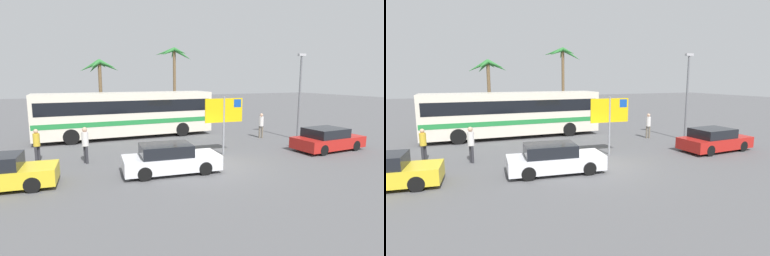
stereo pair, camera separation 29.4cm
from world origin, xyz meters
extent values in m
plane|color=#565659|center=(0.00, 0.00, 0.00)|extent=(120.00, 120.00, 0.00)
cube|color=silver|center=(-2.24, 9.04, 1.73)|extent=(12.18, 2.58, 2.90)
cube|color=black|center=(-2.24, 9.04, 2.28)|extent=(11.69, 2.60, 0.84)
cube|color=#23843D|center=(-2.24, 9.04, 1.22)|extent=(12.06, 2.60, 0.32)
cylinder|color=black|center=(1.54, 10.21, 0.50)|extent=(1.00, 0.28, 1.00)
cylinder|color=black|center=(1.54, 7.88, 0.50)|extent=(1.00, 0.28, 1.00)
cylinder|color=black|center=(-6.01, 10.21, 0.50)|extent=(1.00, 0.28, 1.00)
cylinder|color=black|center=(-6.01, 7.88, 0.50)|extent=(1.00, 0.28, 1.00)
cylinder|color=gray|center=(1.67, 1.90, 1.60)|extent=(0.11, 0.11, 3.20)
cube|color=yellow|center=(1.67, 1.90, 2.45)|extent=(2.20, 0.20, 1.30)
cube|color=#1447A8|center=(2.47, 1.85, 2.82)|extent=(0.44, 0.10, 0.44)
cylinder|color=black|center=(-7.46, 1.06, 0.30)|extent=(0.61, 0.21, 0.60)
cylinder|color=black|center=(-7.60, -0.45, 0.30)|extent=(0.61, 0.21, 0.60)
cube|color=red|center=(7.82, 0.42, 0.48)|extent=(4.32, 2.08, 0.64)
cube|color=black|center=(7.57, 0.40, 1.06)|extent=(2.28, 1.82, 0.52)
cylinder|color=black|center=(9.08, 1.34, 0.30)|extent=(0.61, 0.19, 0.60)
cylinder|color=black|center=(9.17, -0.37, 0.30)|extent=(0.61, 0.19, 0.60)
cylinder|color=black|center=(6.47, 1.20, 0.30)|extent=(0.61, 0.19, 0.60)
cylinder|color=black|center=(6.56, -0.51, 0.30)|extent=(0.61, 0.19, 0.60)
cube|color=silver|center=(-2.08, -0.18, 0.48)|extent=(4.39, 2.07, 0.64)
cube|color=black|center=(-2.33, -0.15, 1.06)|extent=(2.35, 1.74, 0.52)
cylinder|color=black|center=(-0.70, 0.46, 0.30)|extent=(0.61, 0.22, 0.60)
cylinder|color=black|center=(-0.84, -1.06, 0.30)|extent=(0.61, 0.22, 0.60)
cylinder|color=black|center=(-3.32, 0.71, 0.30)|extent=(0.61, 0.22, 0.60)
cylinder|color=black|center=(-3.46, -0.81, 0.30)|extent=(0.61, 0.22, 0.60)
cylinder|color=#706656|center=(6.49, 5.00, 0.42)|extent=(0.13, 0.13, 0.85)
cylinder|color=#706656|center=(6.34, 5.10, 0.42)|extent=(0.13, 0.13, 0.85)
cylinder|color=silver|center=(6.42, 5.05, 1.18)|extent=(0.32, 0.32, 0.67)
sphere|color=tan|center=(6.42, 5.05, 1.63)|extent=(0.23, 0.23, 0.23)
cylinder|color=#2D2D33|center=(-7.76, 4.09, 0.41)|extent=(0.13, 0.13, 0.81)
cylinder|color=#2D2D33|center=(-7.64, 4.23, 0.41)|extent=(0.13, 0.13, 0.81)
cylinder|color=gold|center=(-7.70, 4.16, 1.14)|extent=(0.32, 0.32, 0.64)
sphere|color=tan|center=(-7.70, 4.16, 1.57)|extent=(0.22, 0.22, 0.22)
cylinder|color=#2D2D33|center=(-5.44, 2.87, 0.44)|extent=(0.13, 0.13, 0.88)
cylinder|color=#2D2D33|center=(-5.51, 3.04, 0.44)|extent=(0.13, 0.13, 0.88)
cylinder|color=silver|center=(-5.47, 2.95, 1.23)|extent=(0.32, 0.32, 0.70)
sphere|color=tan|center=(-5.47, 2.95, 1.70)|extent=(0.24, 0.24, 0.24)
cylinder|color=slate|center=(8.43, 3.62, 2.80)|extent=(0.14, 0.14, 5.61)
cube|color=#B2B2B7|center=(8.43, 3.62, 5.71)|extent=(0.56, 0.20, 0.16)
cylinder|color=brown|center=(5.27, 19.84, 3.56)|extent=(0.32, 0.32, 7.12)
cone|color=#2D7533|center=(6.20, 19.66, 6.77)|extent=(2.17, 0.82, 1.48)
cone|color=#2D7533|center=(5.46, 20.84, 6.90)|extent=(0.84, 2.24, 1.25)
cone|color=#2D7533|center=(4.33, 20.32, 7.01)|extent=(2.19, 1.41, 1.04)
cone|color=#2D7533|center=(4.36, 19.34, 6.95)|extent=(2.15, 1.46, 1.15)
cone|color=#2D7533|center=(5.55, 18.82, 7.02)|extent=(1.03, 2.27, 1.02)
cylinder|color=brown|center=(-3.02, 17.31, 2.76)|extent=(0.32, 0.32, 5.51)
cone|color=#2D7533|center=(-2.15, 17.44, 5.31)|extent=(1.99, 0.72, 1.21)
cone|color=#2D7533|center=(-2.63, 18.17, 5.47)|extent=(1.23, 1.99, 0.92)
cone|color=#2D7533|center=(-3.39, 18.07, 5.24)|extent=(1.24, 1.91, 1.33)
cone|color=#2D7533|center=(-3.88, 17.36, 5.27)|extent=(1.95, 0.56, 1.28)
cone|color=#2D7533|center=(-3.48, 16.52, 5.39)|extent=(1.37, 1.93, 1.06)
cone|color=#2D7533|center=(-2.43, 16.60, 5.42)|extent=(1.61, 1.80, 1.01)
camera|label=1|loc=(-6.37, -12.62, 4.16)|focal=28.57mm
camera|label=2|loc=(-6.10, -12.74, 4.16)|focal=28.57mm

